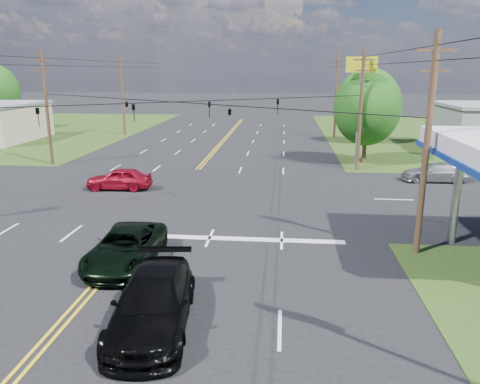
# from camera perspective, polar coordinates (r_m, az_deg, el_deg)

# --- Properties ---
(ground) EXTENTS (280.00, 280.00, 0.00)m
(ground) POSITION_cam_1_polar(r_m,az_deg,el_deg) (31.06, -7.79, -0.29)
(ground) COLOR black
(ground) RESTS_ON ground
(stop_bar) EXTENTS (10.00, 0.50, 0.02)m
(stop_bar) POSITION_cam_1_polar(r_m,az_deg,el_deg) (22.73, 0.03, -5.78)
(stop_bar) COLOR silver
(stop_bar) RESTS_ON ground
(pole_se) EXTENTS (1.60, 0.28, 9.50)m
(pole_se) POSITION_cam_1_polar(r_m,az_deg,el_deg) (21.30, 21.83, 5.46)
(pole_se) COLOR #3C2619
(pole_se) RESTS_ON ground
(pole_nw) EXTENTS (1.60, 0.28, 9.50)m
(pole_nw) POSITION_cam_1_polar(r_m,az_deg,el_deg) (43.23, -22.49, 9.55)
(pole_nw) COLOR #3C2619
(pole_nw) RESTS_ON ground
(pole_ne) EXTENTS (1.60, 0.28, 9.50)m
(pole_ne) POSITION_cam_1_polar(r_m,az_deg,el_deg) (38.79, 14.50, 9.73)
(pole_ne) COLOR #3C2619
(pole_ne) RESTS_ON ground
(pole_left_far) EXTENTS (1.60, 0.28, 10.00)m
(pole_left_far) POSITION_cam_1_polar(r_m,az_deg,el_deg) (60.66, -14.15, 11.60)
(pole_left_far) COLOR #3C2619
(pole_left_far) RESTS_ON ground
(pole_right_far) EXTENTS (1.60, 0.28, 10.00)m
(pole_right_far) POSITION_cam_1_polar(r_m,az_deg,el_deg) (57.59, 11.62, 11.60)
(pole_right_far) COLOR #3C2619
(pole_right_far) RESTS_ON ground
(span_wire_signals) EXTENTS (26.00, 18.00, 1.13)m
(span_wire_signals) POSITION_cam_1_polar(r_m,az_deg,el_deg) (30.09, -8.19, 10.81)
(span_wire_signals) COLOR black
(span_wire_signals) RESTS_ON ground
(power_lines) EXTENTS (26.04, 100.00, 0.64)m
(power_lines) POSITION_cam_1_polar(r_m,az_deg,el_deg) (28.10, -9.37, 15.82)
(power_lines) COLOR black
(power_lines) RESTS_ON ground
(tree_right_a) EXTENTS (5.70, 5.70, 8.18)m
(tree_right_a) POSITION_cam_1_polar(r_m,az_deg,el_deg) (41.91, 15.24, 9.95)
(tree_right_a) COLOR #3C2619
(tree_right_a) RESTS_ON ground
(tree_right_b) EXTENTS (4.94, 4.94, 7.09)m
(tree_right_b) POSITION_cam_1_polar(r_m,az_deg,el_deg) (54.18, 15.75, 10.18)
(tree_right_b) COLOR #3C2619
(tree_right_b) RESTS_ON ground
(pickup_dkgreen) EXTENTS (2.58, 5.45, 1.50)m
(pickup_dkgreen) POSITION_cam_1_polar(r_m,az_deg,el_deg) (20.27, -13.75, -6.54)
(pickup_dkgreen) COLOR black
(pickup_dkgreen) RESTS_ON ground
(suv_black) EXTENTS (2.93, 5.97, 1.67)m
(suv_black) POSITION_cam_1_polar(r_m,az_deg,el_deg) (15.38, -10.56, -13.10)
(suv_black) COLOR black
(suv_black) RESTS_ON ground
(sedan_red) EXTENTS (4.46, 2.01, 1.49)m
(sedan_red) POSITION_cam_1_polar(r_m,az_deg,el_deg) (32.99, -14.51, 1.59)
(sedan_red) COLOR maroon
(sedan_red) RESTS_ON ground
(sedan_far) EXTENTS (4.71, 2.01, 1.35)m
(sedan_far) POSITION_cam_1_polar(r_m,az_deg,el_deg) (37.13, 22.66, 2.23)
(sedan_far) COLOR #9E9EA3
(sedan_far) RESTS_ON ground
(polesign_ne) EXTENTS (2.36, 1.21, 8.98)m
(polesign_ne) POSITION_cam_1_polar(r_m,az_deg,el_deg) (39.67, 14.49, 13.02)
(polesign_ne) COLOR #A5A5AA
(polesign_ne) RESTS_ON ground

